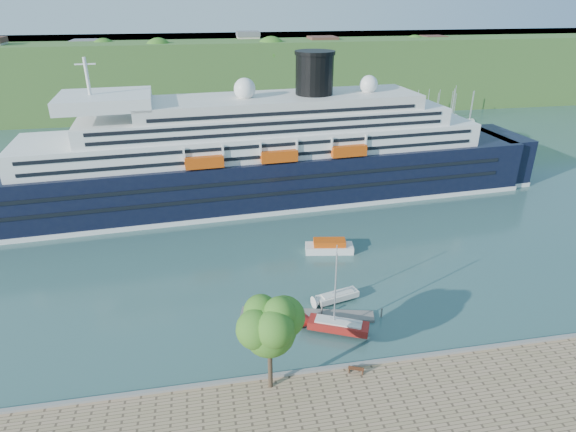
# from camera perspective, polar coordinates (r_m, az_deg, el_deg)

# --- Properties ---
(ground) EXTENTS (400.00, 400.00, 0.00)m
(ground) POSITION_cam_1_polar(r_m,az_deg,el_deg) (55.35, 1.66, -18.69)
(ground) COLOR #325858
(ground) RESTS_ON ground
(far_hillside) EXTENTS (400.00, 50.00, 24.00)m
(far_hillside) POSITION_cam_1_polar(r_m,az_deg,el_deg) (186.23, -7.99, 16.53)
(far_hillside) COLOR #3D6327
(far_hillside) RESTS_ON ground
(quay_coping) EXTENTS (220.00, 0.50, 0.30)m
(quay_coping) POSITION_cam_1_polar(r_m,az_deg,el_deg) (54.42, 1.72, -17.95)
(quay_coping) COLOR slate
(quay_coping) RESTS_ON promenade
(cruise_ship) EXTENTS (128.62, 27.19, 28.67)m
(cruise_ship) POSITION_cam_1_polar(r_m,az_deg,el_deg) (93.83, -4.97, 10.05)
(cruise_ship) COLOR black
(cruise_ship) RESTS_ON ground
(park_bench) EXTENTS (1.88, 1.34, 1.12)m
(park_bench) POSITION_cam_1_polar(r_m,az_deg,el_deg) (54.66, 8.09, -17.44)
(park_bench) COLOR #492715
(park_bench) RESTS_ON promenade
(promenade_tree) EXTENTS (7.10, 7.10, 11.75)m
(promenade_tree) POSITION_cam_1_polar(r_m,az_deg,el_deg) (49.20, -2.19, -14.59)
(promenade_tree) COLOR #386A1C
(promenade_tree) RESTS_ON promenade
(floating_pontoon) EXTENTS (17.26, 6.13, 0.38)m
(floating_pontoon) POSITION_cam_1_polar(r_m,az_deg,el_deg) (63.93, 2.27, -11.57)
(floating_pontoon) COLOR slate
(floating_pontoon) RESTS_ON ground
(sailboat_red) EXTENTS (8.38, 5.52, 10.58)m
(sailboat_red) POSITION_cam_1_polar(r_m,az_deg,el_deg) (58.40, 6.16, -9.53)
(sailboat_red) COLOR maroon
(sailboat_red) RESTS_ON ground
(sailboat_white_far) EXTENTS (6.78, 3.35, 8.44)m
(sailboat_white_far) POSITION_cam_1_polar(r_m,az_deg,el_deg) (64.60, 6.01, -6.97)
(sailboat_white_far) COLOR silver
(sailboat_white_far) RESTS_ON ground
(tender_launch) EXTENTS (8.11, 3.90, 2.15)m
(tender_launch) POSITION_cam_1_polar(r_m,az_deg,el_deg) (78.20, 4.92, -3.54)
(tender_launch) COLOR #C3440B
(tender_launch) RESTS_ON ground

